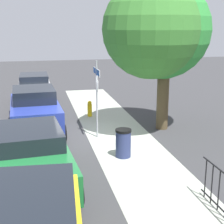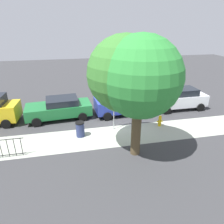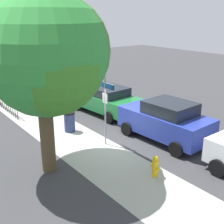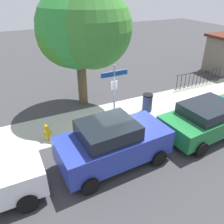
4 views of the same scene
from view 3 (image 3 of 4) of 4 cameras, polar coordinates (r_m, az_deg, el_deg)
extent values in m
plane|color=#38383A|center=(13.17, 0.17, -5.81)|extent=(60.00, 60.00, 0.00)
cube|color=#A5AB9C|center=(14.07, -9.08, -4.39)|extent=(24.00, 2.60, 0.00)
cylinder|color=#9EA0A5|center=(12.38, -1.31, 0.20)|extent=(0.07, 0.07, 3.07)
cube|color=#144799|center=(12.08, -1.35, 5.21)|extent=(1.30, 0.02, 0.22)
cube|color=white|center=(12.08, -1.34, 5.21)|extent=(1.33, 0.02, 0.25)
cube|color=silver|center=(12.21, -1.40, 2.68)|extent=(0.32, 0.02, 0.42)
cylinder|color=brown|center=(10.57, -12.55, -4.01)|extent=(0.51, 0.51, 2.93)
sphere|color=#377F25|center=(9.52, -11.73, 9.25)|extent=(3.36, 3.36, 3.36)
sphere|color=#3A7E30|center=(10.57, -10.97, 11.61)|extent=(3.88, 3.88, 3.88)
sphere|color=#2F8C37|center=(9.79, -12.72, 10.77)|extent=(4.03, 4.03, 4.03)
cylinder|color=black|center=(11.08, 19.93, -10.20)|extent=(0.64, 0.22, 0.64)
cube|color=#26379A|center=(13.32, 10.22, -2.07)|extent=(4.29, 2.12, 0.97)
cube|color=black|center=(12.93, 11.26, 0.77)|extent=(2.10, 1.78, 0.54)
cylinder|color=black|center=(13.74, 2.95, -3.31)|extent=(0.65, 0.25, 0.64)
cylinder|color=black|center=(15.03, 8.26, -1.50)|extent=(0.65, 0.25, 0.64)
cylinder|color=black|center=(12.01, 12.42, -7.12)|extent=(0.65, 0.25, 0.64)
cylinder|color=black|center=(13.48, 17.39, -4.64)|extent=(0.65, 0.25, 0.64)
cube|color=#1D6F34|center=(16.81, -1.67, 2.28)|extent=(4.78, 2.30, 0.78)
cube|color=black|center=(16.44, -1.05, 4.16)|extent=(2.35, 1.88, 0.46)
cylinder|color=black|center=(17.56, -7.42, 1.52)|extent=(0.66, 0.27, 0.64)
cylinder|color=black|center=(18.68, -2.53, 2.72)|extent=(0.66, 0.27, 0.64)
cylinder|color=black|center=(15.19, -0.58, -1.08)|extent=(0.66, 0.27, 0.64)
cylinder|color=black|center=(16.48, 4.50, 0.46)|extent=(0.66, 0.27, 0.64)
cube|color=gold|center=(20.76, -9.36, 5.71)|extent=(4.24, 2.05, 1.12)
cube|color=black|center=(20.36, -9.20, 7.95)|extent=(2.09, 1.68, 0.61)
cylinder|color=black|center=(21.84, -12.88, 4.62)|extent=(0.66, 0.27, 0.64)
cylinder|color=black|center=(22.47, -8.73, 5.27)|extent=(0.66, 0.27, 0.64)
cylinder|color=black|center=(19.32, -9.92, 2.99)|extent=(0.66, 0.27, 0.64)
cylinder|color=black|center=(20.03, -5.36, 3.75)|extent=(0.66, 0.27, 0.64)
cube|color=orange|center=(25.03, -14.72, 7.13)|extent=(4.69, 1.98, 0.75)
cube|color=black|center=(24.68, -14.55, 8.41)|extent=(2.29, 1.65, 0.45)
cylinder|color=black|center=(26.16, -17.92, 6.48)|extent=(0.65, 0.25, 0.64)
cylinder|color=black|center=(26.87, -14.47, 7.09)|extent=(0.65, 0.25, 0.64)
cylinder|color=black|center=(23.36, -14.85, 5.37)|extent=(0.65, 0.25, 0.64)
cylinder|color=black|center=(24.14, -11.11, 6.07)|extent=(0.65, 0.25, 0.64)
cylinder|color=black|center=(18.05, -20.25, 3.39)|extent=(4.07, 0.04, 0.04)
cylinder|color=black|center=(18.30, -19.93, 0.58)|extent=(4.07, 0.04, 0.04)
cylinder|color=black|center=(16.48, -18.02, 0.33)|extent=(0.03, 0.03, 1.05)
cylinder|color=black|center=(16.79, -18.42, 0.62)|extent=(0.03, 0.03, 1.05)
cylinder|color=black|center=(17.10, -18.81, 0.90)|extent=(0.03, 0.03, 1.05)
cylinder|color=black|center=(17.41, -19.18, 1.16)|extent=(0.03, 0.03, 1.05)
cylinder|color=black|center=(17.72, -19.55, 1.42)|extent=(0.03, 0.03, 1.05)
cylinder|color=black|center=(18.03, -19.90, 1.67)|extent=(0.03, 0.03, 1.05)
cylinder|color=black|center=(18.34, -20.23, 1.91)|extent=(0.03, 0.03, 1.05)
cylinder|color=black|center=(18.66, -20.56, 2.15)|extent=(0.03, 0.03, 1.05)
cylinder|color=black|center=(18.97, -20.88, 2.37)|extent=(0.03, 0.03, 1.05)
cylinder|color=yellow|center=(10.56, 8.38, -10.75)|extent=(0.22, 0.22, 0.62)
sphere|color=yellow|center=(10.38, 8.48, -8.97)|extent=(0.20, 0.20, 0.20)
cylinder|color=yellow|center=(10.45, 9.03, -10.93)|extent=(0.10, 0.09, 0.09)
cylinder|color=yellow|center=(10.64, 7.76, -10.29)|extent=(0.10, 0.09, 0.09)
cylinder|color=navy|center=(14.29, -8.27, -2.04)|extent=(0.52, 0.52, 0.90)
cylinder|color=black|center=(14.12, -8.36, -0.18)|extent=(0.55, 0.55, 0.08)
camera|label=1|loc=(24.15, -15.79, 15.63)|focal=54.50mm
camera|label=2|loc=(13.13, -62.64, 13.76)|focal=32.90mm
camera|label=4|loc=(16.37, 35.74, 17.69)|focal=36.70mm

